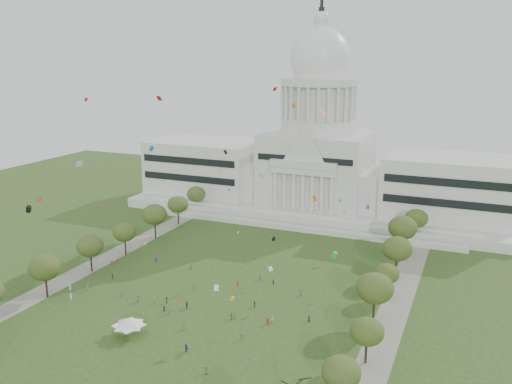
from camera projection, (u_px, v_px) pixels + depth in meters
The scene contains 32 objects.
ground at pixel (188, 321), 139.70m from camera, with size 400.00×400.00×0.00m, color #304A1D.
capitol at pixel (317, 161), 235.79m from camera, with size 160.00×64.50×91.30m.
path_left at pixel (109, 257), 184.60m from camera, with size 8.00×160.00×0.04m, color gray.
path_right at pixel (396, 305), 148.42m from camera, with size 8.00×160.00×0.04m, color gray.
row_tree_r_0 at pixel (341, 372), 103.37m from camera, with size 7.67×7.67×10.91m.
row_tree_l_1 at pixel (45, 268), 151.48m from camera, with size 8.86×8.86×12.59m.
row_tree_r_1 at pixel (367, 332), 118.86m from camera, with size 7.58×7.58×10.78m.
row_tree_l_2 at pixel (90, 246), 170.07m from camera, with size 8.42×8.42×11.97m.
row_tree_r_2 at pixel (375, 288), 136.29m from camera, with size 9.55×9.55×13.58m.
row_tree_l_3 at pixel (124, 232), 184.63m from camera, with size 8.12×8.12×11.55m.
row_tree_r_3 at pixel (387, 274), 152.07m from camera, with size 7.01×7.01×9.98m.
row_tree_l_4 at pixel (154, 214), 200.88m from camera, with size 9.29×9.29×13.21m.
row_tree_r_4 at pixel (397, 249), 165.29m from camera, with size 9.19×9.19×13.06m.
row_tree_l_5 at pixel (178, 204), 218.15m from camera, with size 8.33×8.33×11.85m.
row_tree_r_5 at pixel (403, 228), 183.63m from camera, with size 9.82×9.82×13.96m.
row_tree_l_6 at pixel (196, 194), 235.01m from camera, with size 8.19×8.19×11.64m.
row_tree_r_6 at pixel (416, 218), 199.07m from camera, with size 8.42×8.42×11.97m.
big_bare_tree at pixel (293, 384), 98.25m from camera, with size 6.00×5.00×12.80m.
event_tent at pixel (129, 321), 131.76m from camera, with size 10.79×10.79×4.76m.
person_0 at pixel (309, 319), 139.33m from camera, with size 0.77×0.50×1.57m, color #26262B.
person_2 at pixel (272, 319), 138.46m from camera, with size 0.97×0.60×2.00m, color silver.
person_3 at pixel (235, 315), 140.92m from camera, with size 1.13×0.58×1.75m, color #33723F.
person_4 at pixel (232, 316), 140.20m from camera, with size 1.14×0.62×1.94m, color olive.
person_5 at pixel (187, 305), 146.37m from camera, with size 1.90×0.75×2.05m, color #4C4C51.
person_6 at pixel (206, 370), 116.30m from camera, with size 0.90×0.59×1.85m, color #33723F.
person_7 at pixel (137, 330), 133.31m from camera, with size 0.70×0.51×1.92m, color #33723F.
person_8 at pixel (167, 300), 149.86m from camera, with size 0.90×0.55×1.84m, color #33723F.
person_9 at pixel (242, 336), 130.66m from camera, with size 1.07×0.55×1.65m, color #33723F.
person_10 at pixel (255, 304), 147.39m from camera, with size 1.00×0.55×1.71m, color #26262B.
person_11 at pixel (186, 348), 125.06m from camera, with size 1.77×0.70×1.91m, color navy.
distant_crowd at pixel (169, 289), 156.96m from camera, with size 64.46×37.16×1.95m.
kite_swarm at pixel (194, 200), 139.62m from camera, with size 84.77×102.03×56.40m.
Camera 1 is at (65.60, -110.57, 66.39)m, focal length 38.00 mm.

